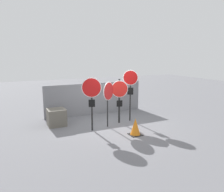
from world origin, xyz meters
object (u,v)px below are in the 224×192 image
Objects in this scene: stop_sign_1 at (108,94)px; storage_crate at (57,117)px; stop_sign_0 at (92,93)px; stop_sign_3 at (130,84)px; stop_sign_2 at (119,94)px; traffic_cone_0 at (135,127)px.

stop_sign_1 is 2.60m from storage_crate.
stop_sign_3 is at bearing 36.63° from stop_sign_0.
storage_crate is at bearing 178.76° from stop_sign_2.
stop_sign_3 is 3.63× the size of traffic_cone_0.
traffic_cone_0 is at bearing -77.76° from stop_sign_2.
stop_sign_3 is at bearing 25.58° from stop_sign_2.
stop_sign_0 is at bearing -146.48° from stop_sign_2.
stop_sign_0 is at bearing -48.05° from storage_crate.
stop_sign_3 is 3.13× the size of storage_crate.
traffic_cone_0 is at bearing -102.93° from stop_sign_1.
stop_sign_2 is (1.51, 0.45, -0.23)m from stop_sign_0.
traffic_cone_0 is (0.55, -1.37, -1.16)m from stop_sign_1.
stop_sign_3 reaches higher than storage_crate.
stop_sign_0 is 2.86× the size of storage_crate.
stop_sign_2 reaches higher than traffic_cone_0.
stop_sign_0 is 2.21m from stop_sign_3.
stop_sign_1 is at bearing -133.47° from stop_sign_3.
stop_sign_1 reaches higher than storage_crate.
stop_sign_3 is (0.63, 0.10, 0.40)m from stop_sign_2.
traffic_cone_0 is at bearing -83.05° from stop_sign_3.
stop_sign_0 is at bearing 156.97° from stop_sign_1.
stop_sign_1 is (0.83, 0.17, -0.10)m from stop_sign_0.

